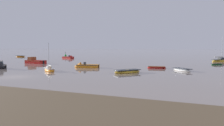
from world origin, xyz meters
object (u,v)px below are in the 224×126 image
motorboat_moored_0 (84,66)px  rowboat_moored_1 (20,56)px  rowboat_moored_2 (157,68)px  rowboat_moored_4 (127,72)px  rowboat_moored_5 (182,70)px  sailboat_moored_1 (49,70)px  motorboat_moored_5 (33,62)px  sailboat_moored_0 (220,61)px  channel_buoy (65,55)px  rowboat_moored_6 (217,64)px  motorboat_moored_2 (69,58)px

motorboat_moored_0 → rowboat_moored_1: 57.40m
rowboat_moored_2 → rowboat_moored_4: bearing=64.0°
rowboat_moored_2 → rowboat_moored_5: (4.93, -2.82, 0.02)m
rowboat_moored_2 → rowboat_moored_5: 5.67m
motorboat_moored_0 → sailboat_moored_1: sailboat_moored_1 is taller
rowboat_moored_4 → motorboat_moored_5: (-28.74, 10.71, 0.16)m
rowboat_moored_1 → rowboat_moored_5: rowboat_moored_1 is taller
rowboat_moored_4 → sailboat_moored_0: bearing=-166.0°
rowboat_moored_2 → rowboat_moored_5: rowboat_moored_5 is taller
rowboat_moored_4 → rowboat_moored_5: 10.02m
motorboat_moored_0 → motorboat_moored_5: size_ratio=0.82×
sailboat_moored_1 → motorboat_moored_5: bearing=0.7°
channel_buoy → rowboat_moored_6: bearing=-22.5°
motorboat_moored_2 → rowboat_moored_4: motorboat_moored_2 is taller
rowboat_moored_1 → channel_buoy: (15.64, 9.28, 0.27)m
rowboat_moored_5 → rowboat_moored_6: (6.13, 16.24, -0.04)m
motorboat_moored_0 → motorboat_moored_5: motorboat_moored_5 is taller
rowboat_moored_2 → motorboat_moored_5: bearing=-11.8°
rowboat_moored_1 → channel_buoy: channel_buoy is taller
motorboat_moored_5 → channel_buoy: channel_buoy is taller
sailboat_moored_0 → rowboat_moored_6: size_ratio=2.41×
rowboat_moored_4 → rowboat_moored_2: bearing=-159.5°
motorboat_moored_2 → rowboat_moored_4: 47.82m
channel_buoy → rowboat_moored_5: bearing=-38.0°
channel_buoy → rowboat_moored_2: bearing=-38.8°
motorboat_moored_0 → motorboat_moored_5: bearing=-28.7°
motorboat_moored_0 → sailboat_moored_1: bearing=61.7°
rowboat_moored_2 → sailboat_moored_1: size_ratio=0.73×
motorboat_moored_5 → rowboat_moored_5: (36.47, -4.33, -0.19)m
rowboat_moored_2 → channel_buoy: bearing=-47.9°
motorboat_moored_0 → sailboat_moored_1: (-2.30, -7.94, -0.02)m
sailboat_moored_0 → rowboat_moored_2: size_ratio=1.96×
motorboat_moored_0 → rowboat_moored_5: (18.61, 0.99, -0.06)m
motorboat_moored_0 → rowboat_moored_5: bearing=171.0°
rowboat_moored_5 → rowboat_moored_1: bearing=-160.1°
rowboat_moored_1 → sailboat_moored_1: sailboat_moored_1 is taller
rowboat_moored_2 → motorboat_moored_2: 44.00m
motorboat_moored_2 → sailboat_moored_1: (20.17, -36.82, -0.02)m
motorboat_moored_2 → rowboat_moored_6: motorboat_moored_2 is taller
rowboat_moored_4 → rowboat_moored_5: size_ratio=1.22×
motorboat_moored_2 → sailboat_moored_0: bearing=14.5°
sailboat_moored_0 → channel_buoy: 59.50m
motorboat_moored_0 → rowboat_moored_1: bearing=-45.5°
motorboat_moored_5 → channel_buoy: size_ratio=2.80×
sailboat_moored_0 → rowboat_moored_5: bearing=-156.2°
rowboat_moored_5 → rowboat_moored_6: bearing=113.9°
sailboat_moored_0 → channel_buoy: (-58.44, 11.16, 0.15)m
sailboat_moored_0 → rowboat_moored_4: size_ratio=1.54×
rowboat_moored_5 → channel_buoy: size_ratio=1.67×
motorboat_moored_5 → sailboat_moored_0: bearing=-145.5°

